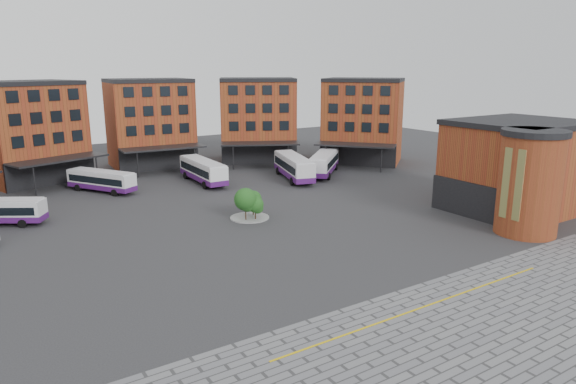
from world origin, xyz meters
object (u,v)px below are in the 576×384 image
bus_c (101,180)px  bus_d (203,171)px  tree_island (250,202)px  blue_car (532,226)px  bus_e (294,167)px  bus_f (324,163)px

bus_c → bus_d: 14.02m
tree_island → blue_car: 29.62m
bus_e → blue_car: size_ratio=3.07×
tree_island → blue_car: bearing=-42.3°
bus_c → blue_car: 53.25m
tree_island → bus_c: 24.64m
tree_island → bus_e: (15.58, 14.72, -0.02)m
bus_f → blue_car: size_ratio=2.57×
bus_d → bus_f: (18.44, -4.86, 0.04)m
bus_c → bus_f: bus_f is taller
tree_island → bus_e: bearing=43.4°
tree_island → bus_c: tree_island is taller
bus_c → blue_car: (32.60, -42.09, -0.89)m
tree_island → bus_f: (21.56, 15.02, -0.08)m
bus_e → bus_d: bearing=174.8°
bus_d → blue_car: bus_d is taller
bus_d → blue_car: size_ratio=2.87×
tree_island → bus_f: 26.28m
bus_c → bus_e: (26.28, -7.47, 0.34)m
bus_f → bus_d: bearing=-148.4°
bus_f → bus_e: bearing=-130.7°
bus_d → bus_e: bus_e is taller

